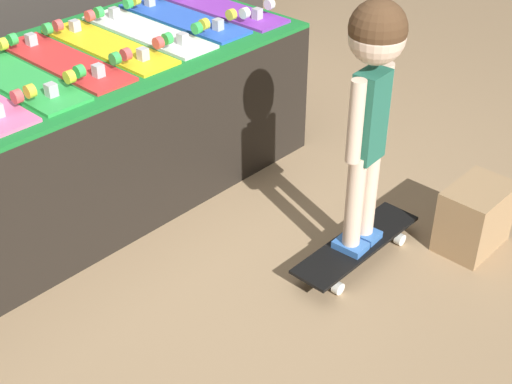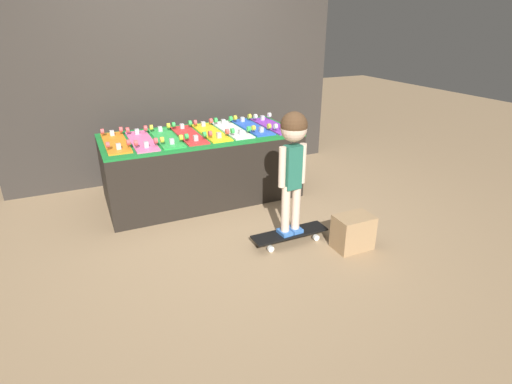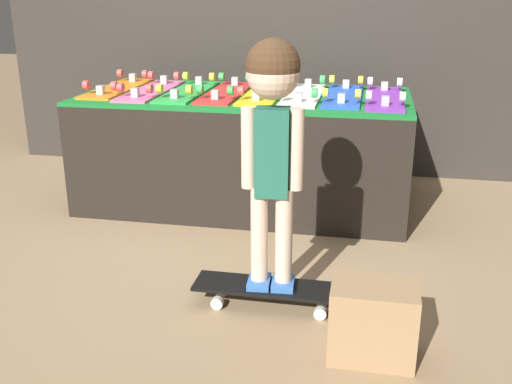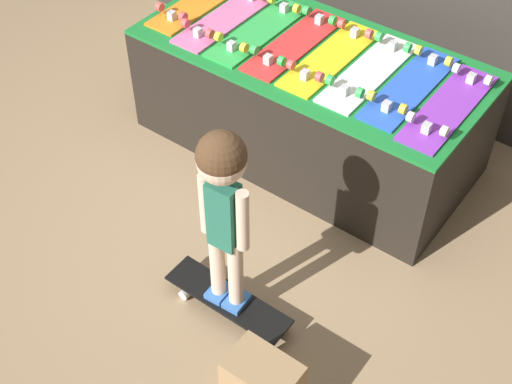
# 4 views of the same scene
# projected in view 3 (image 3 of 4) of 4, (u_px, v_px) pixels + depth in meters

# --- Properties ---
(ground_plane) EXTENTS (16.00, 16.00, 0.00)m
(ground_plane) POSITION_uv_depth(u_px,v_px,m) (221.00, 243.00, 3.20)
(ground_plane) COLOR #9E7F5B
(back_wall) EXTENTS (3.90, 0.10, 2.33)m
(back_wall) POSITION_uv_depth(u_px,v_px,m) (268.00, 6.00, 4.16)
(back_wall) COLOR #332D28
(back_wall) RESTS_ON ground_plane
(display_rack) EXTENTS (1.95, 0.93, 0.68)m
(display_rack) POSITION_uv_depth(u_px,v_px,m) (245.00, 150.00, 3.70)
(display_rack) COLOR black
(display_rack) RESTS_ON ground_plane
(skateboard_orange_on_rack) EXTENTS (0.21, 0.75, 0.09)m
(skateboard_orange_on_rack) POSITION_uv_depth(u_px,v_px,m) (118.00, 87.00, 3.75)
(skateboard_orange_on_rack) COLOR orange
(skateboard_orange_on_rack) RESTS_ON display_rack
(skateboard_pink_on_rack) EXTENTS (0.21, 0.75, 0.09)m
(skateboard_pink_on_rack) POSITION_uv_depth(u_px,v_px,m) (151.00, 89.00, 3.66)
(skateboard_pink_on_rack) COLOR pink
(skateboard_pink_on_rack) RESTS_ON display_rack
(skateboard_green_on_rack) EXTENTS (0.21, 0.75, 0.09)m
(skateboard_green_on_rack) POSITION_uv_depth(u_px,v_px,m) (188.00, 91.00, 3.62)
(skateboard_green_on_rack) COLOR green
(skateboard_green_on_rack) RESTS_ON display_rack
(skateboard_red_on_rack) EXTENTS (0.21, 0.75, 0.09)m
(skateboard_red_on_rack) POSITION_uv_depth(u_px,v_px,m) (226.00, 91.00, 3.60)
(skateboard_red_on_rack) COLOR red
(skateboard_red_on_rack) RESTS_ON display_rack
(skateboard_yellow_on_rack) EXTENTS (0.21, 0.75, 0.09)m
(skateboard_yellow_on_rack) POSITION_uv_depth(u_px,v_px,m) (264.00, 93.00, 3.56)
(skateboard_yellow_on_rack) COLOR yellow
(skateboard_yellow_on_rack) RESTS_ON display_rack
(skateboard_white_on_rack) EXTENTS (0.21, 0.75, 0.09)m
(skateboard_white_on_rack) POSITION_uv_depth(u_px,v_px,m) (304.00, 94.00, 3.52)
(skateboard_white_on_rack) COLOR white
(skateboard_white_on_rack) RESTS_ON display_rack
(skateboard_blue_on_rack) EXTENTS (0.21, 0.75, 0.09)m
(skateboard_blue_on_rack) POSITION_uv_depth(u_px,v_px,m) (344.00, 95.00, 3.49)
(skateboard_blue_on_rack) COLOR blue
(skateboard_blue_on_rack) RESTS_ON display_rack
(skateboard_purple_on_rack) EXTENTS (0.21, 0.75, 0.09)m
(skateboard_purple_on_rack) POSITION_uv_depth(u_px,v_px,m) (385.00, 97.00, 3.42)
(skateboard_purple_on_rack) COLOR purple
(skateboard_purple_on_rack) RESTS_ON display_rack
(skateboard_on_floor) EXTENTS (0.67, 0.18, 0.09)m
(skateboard_on_floor) POSITION_uv_depth(u_px,v_px,m) (271.00, 290.00, 2.56)
(skateboard_on_floor) COLOR black
(skateboard_on_floor) RESTS_ON ground_plane
(child) EXTENTS (0.25, 0.21, 1.03)m
(child) POSITION_uv_depth(u_px,v_px,m) (273.00, 120.00, 2.32)
(child) COLOR #3870C6
(child) RESTS_ON skateboard_on_floor
(storage_box) EXTENTS (0.31, 0.21, 0.29)m
(storage_box) POSITION_uv_depth(u_px,v_px,m) (373.00, 321.00, 2.18)
(storage_box) COLOR #A37F56
(storage_box) RESTS_ON ground_plane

